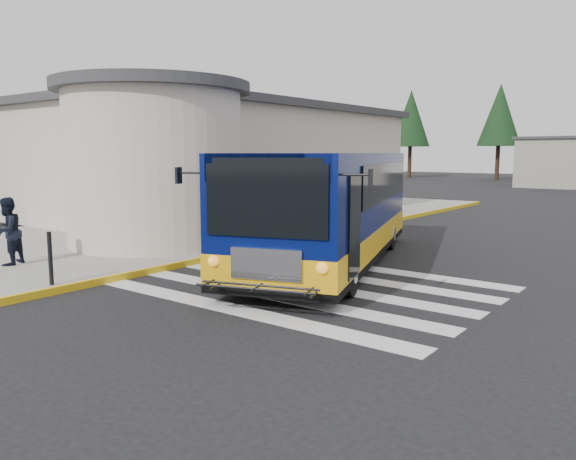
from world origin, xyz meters
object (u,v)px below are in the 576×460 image
Objects in this scene: pedestrian_a at (110,223)px; pedestrian_b at (8,231)px; transit_bus at (329,212)px; bollard at (50,258)px.

pedestrian_b is at bearing 175.11° from pedestrian_a.
transit_bus is 6.73m from bollard.
pedestrian_b is 2.88m from bollard.
transit_bus is 9.30× the size of bollard.
pedestrian_a reaches higher than pedestrian_b.
pedestrian_b is at bearing -155.85° from transit_bus.
pedestrian_b is at bearing 169.56° from bollard.
pedestrian_b is (-0.66, -2.47, -0.02)m from pedestrian_a.
pedestrian_b reaches higher than bollard.
pedestrian_a is 2.56m from pedestrian_b.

